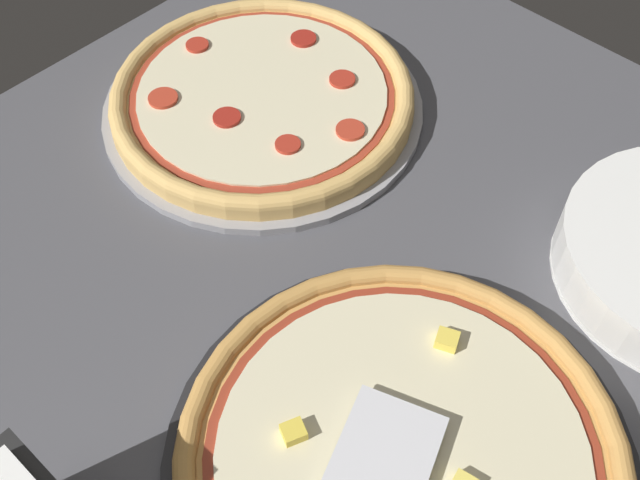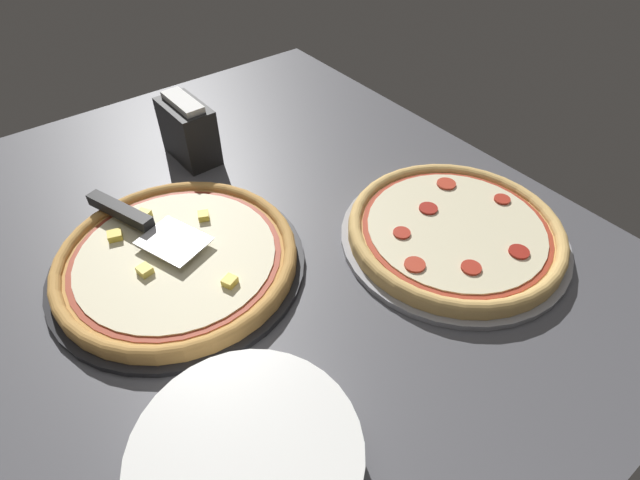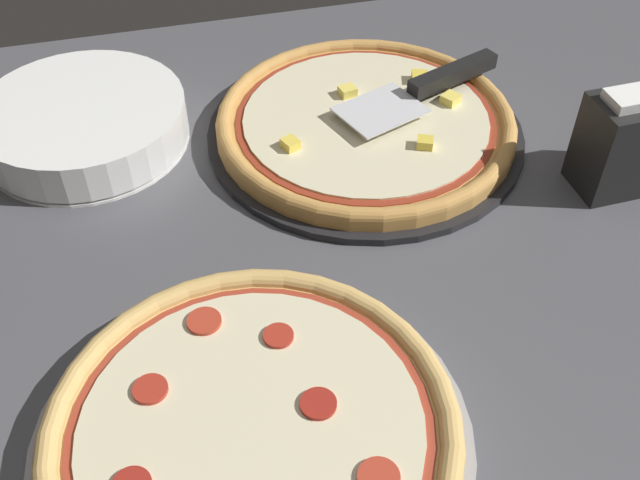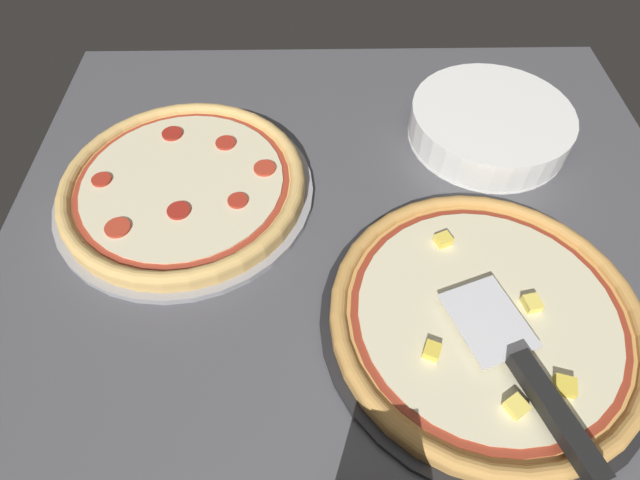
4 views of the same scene
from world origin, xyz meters
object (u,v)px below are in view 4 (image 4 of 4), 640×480
Objects in this scene: pizza_front at (486,315)px; pizza_back at (183,184)px; serving_spatula at (538,389)px; plate_stack at (489,124)px.

pizza_front is 1.06× the size of pizza_back.
pizza_front is at bearing 13.66° from serving_spatula.
serving_spatula is 45.02cm from plate_stack.
plate_stack is (44.64, -5.42, -2.07)cm from serving_spatula.
plate_stack is (34.46, -7.90, 0.55)cm from pizza_front.
serving_spatula is (-10.18, -2.48, 2.62)cm from pizza_front.
serving_spatula is 0.94× the size of plate_stack.
pizza_front is at bearing -119.33° from pizza_back.
pizza_back is at bearing 60.67° from pizza_front.
pizza_front is 45.68cm from pizza_back.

